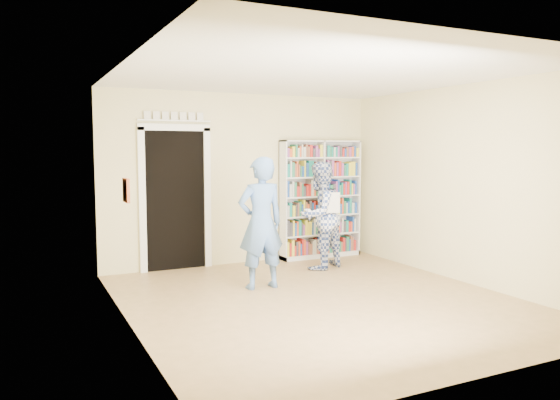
# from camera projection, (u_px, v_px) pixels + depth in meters

# --- Properties ---
(floor) EXTENTS (5.00, 5.00, 0.00)m
(floor) POSITION_uv_depth(u_px,v_px,m) (321.00, 301.00, 6.59)
(floor) COLOR olive
(floor) RESTS_ON ground
(ceiling) EXTENTS (5.00, 5.00, 0.00)m
(ceiling) POSITION_uv_depth(u_px,v_px,m) (322.00, 74.00, 6.34)
(ceiling) COLOR white
(ceiling) RESTS_ON wall_back
(wall_back) EXTENTS (4.50, 0.00, 4.50)m
(wall_back) POSITION_uv_depth(u_px,v_px,m) (242.00, 179.00, 8.70)
(wall_back) COLOR beige
(wall_back) RESTS_ON floor
(wall_left) EXTENTS (0.00, 5.00, 5.00)m
(wall_left) POSITION_uv_depth(u_px,v_px,m) (128.00, 197.00, 5.49)
(wall_left) COLOR beige
(wall_left) RESTS_ON floor
(wall_right) EXTENTS (0.00, 5.00, 5.00)m
(wall_right) POSITION_uv_depth(u_px,v_px,m) (464.00, 184.00, 7.44)
(wall_right) COLOR beige
(wall_right) RESTS_ON floor
(bookshelf) EXTENTS (1.43, 0.27, 1.97)m
(bookshelf) POSITION_uv_depth(u_px,v_px,m) (320.00, 199.00, 9.18)
(bookshelf) COLOR white
(bookshelf) RESTS_ON floor
(doorway) EXTENTS (1.10, 0.08, 2.43)m
(doorway) POSITION_uv_depth(u_px,v_px,m) (175.00, 192.00, 8.22)
(doorway) COLOR black
(doorway) RESTS_ON floor
(wall_art) EXTENTS (0.03, 0.25, 0.25)m
(wall_art) POSITION_uv_depth(u_px,v_px,m) (126.00, 190.00, 5.67)
(wall_art) COLOR brown
(wall_art) RESTS_ON wall_left
(man_blue) EXTENTS (0.63, 0.42, 1.73)m
(man_blue) POSITION_uv_depth(u_px,v_px,m) (261.00, 223.00, 7.12)
(man_blue) COLOR #557DBD
(man_blue) RESTS_ON floor
(man_plaid) EXTENTS (0.97, 0.87, 1.64)m
(man_plaid) POSITION_uv_depth(u_px,v_px,m) (320.00, 215.00, 8.30)
(man_plaid) COLOR navy
(man_plaid) RESTS_ON floor
(paper_sheet) EXTENTS (0.22, 0.04, 0.31)m
(paper_sheet) POSITION_uv_depth(u_px,v_px,m) (333.00, 203.00, 8.10)
(paper_sheet) COLOR white
(paper_sheet) RESTS_ON man_plaid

